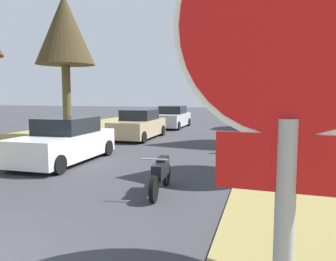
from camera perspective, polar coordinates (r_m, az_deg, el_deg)
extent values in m
cylinder|color=white|center=(1.20, 20.43, 17.41)|extent=(0.81, 0.06, 0.81)
cylinder|color=red|center=(1.21, 20.42, 17.39)|extent=(0.76, 0.07, 0.76)
cube|color=red|center=(1.20, 19.58, -5.24)|extent=(0.48, 0.06, 0.20)
cylinder|color=#9EA0A5|center=(14.06, 18.25, 0.78)|extent=(0.07, 0.56, 2.21)
cylinder|color=white|center=(14.32, 18.40, 6.53)|extent=(0.81, 0.20, 0.79)
cylinder|color=red|center=(14.32, 18.40, 6.53)|extent=(0.76, 0.20, 0.75)
cube|color=red|center=(14.22, 18.35, 4.67)|extent=(0.48, 0.08, 0.20)
cylinder|color=#4F3E26|center=(10.96, 25.53, 4.55)|extent=(0.41, 0.41, 4.29)
cylinder|color=#4F3E26|center=(11.41, 24.91, 18.22)|extent=(0.68, 0.66, 1.17)
cylinder|color=brown|center=(17.48, 21.88, 5.92)|extent=(0.36, 0.36, 4.81)
cone|color=#472718|center=(18.00, 22.45, 19.58)|extent=(3.51, 3.51, 3.70)
cylinder|color=brown|center=(18.11, 23.15, 15.57)|extent=(0.87, 0.80, 1.38)
cylinder|color=brown|center=(17.58, 24.48, 15.17)|extent=(0.61, 1.41, 1.03)
cylinder|color=#474129|center=(24.80, 19.79, 4.12)|extent=(0.33, 0.33, 3.25)
cone|color=#39311C|center=(24.90, 20.04, 11.11)|extent=(4.66, 4.66, 2.82)
cylinder|color=#474129|center=(24.53, 20.56, 9.30)|extent=(0.85, 0.65, 1.30)
cylinder|color=#474129|center=(24.32, 20.44, 8.84)|extent=(1.17, 0.50, 0.92)
cylinder|color=#474129|center=(24.30, 19.47, 9.45)|extent=(1.22, 0.67, 1.39)
cylinder|color=#4B4229|center=(19.50, -16.85, 4.84)|extent=(0.46, 0.46, 3.97)
cone|color=#3C321D|center=(19.81, -17.21, 16.12)|extent=(3.19, 3.19, 3.79)
cylinder|color=#4B4229|center=(19.15, -17.59, 12.99)|extent=(1.23, 0.53, 1.61)
cylinder|color=#4B4229|center=(19.45, -18.31, 12.78)|extent=(1.02, 0.73, 1.54)
cylinder|color=#4B4229|center=(19.69, -15.47, 12.38)|extent=(0.95, 1.09, 1.30)
cube|color=white|center=(12.35, -17.27, -2.50)|extent=(1.86, 4.42, 0.85)
cube|color=black|center=(12.45, -16.82, 0.85)|extent=(1.62, 2.04, 0.56)
cylinder|color=black|center=(10.57, -18.11, -5.55)|extent=(0.21, 0.60, 0.60)
cylinder|color=black|center=(11.61, -25.30, -4.80)|extent=(0.21, 0.60, 0.60)
cylinder|color=black|center=(13.39, -10.25, -2.92)|extent=(0.21, 0.60, 0.60)
cylinder|color=black|center=(14.23, -16.58, -2.55)|extent=(0.21, 0.60, 0.60)
cube|color=tan|center=(18.24, -5.09, 0.46)|extent=(1.86, 4.42, 0.85)
cube|color=black|center=(18.39, -4.87, 2.71)|extent=(1.62, 2.04, 0.56)
cylinder|color=black|center=(16.44, -4.28, -1.17)|extent=(0.21, 0.60, 0.60)
cylinder|color=black|center=(17.11, -9.76, -0.96)|extent=(0.21, 0.60, 0.60)
cylinder|color=black|center=(19.55, -0.98, 0.01)|extent=(0.21, 0.60, 0.60)
cylinder|color=black|center=(20.12, -5.74, 0.15)|extent=(0.21, 0.60, 0.60)
cube|color=#BCBCC1|center=(24.22, 0.69, 1.87)|extent=(1.86, 4.42, 0.85)
cube|color=black|center=(24.39, 0.82, 3.56)|extent=(1.62, 2.04, 0.56)
cylinder|color=black|center=(22.43, 1.75, 0.79)|extent=(0.21, 0.60, 0.60)
cylinder|color=black|center=(22.91, -2.48, 0.90)|extent=(0.21, 0.60, 0.60)
cylinder|color=black|center=(25.64, 3.52, 1.45)|extent=(0.21, 0.60, 0.60)
cylinder|color=black|center=(26.06, -0.22, 1.53)|extent=(0.21, 0.60, 0.60)
cylinder|color=black|center=(7.52, -2.44, -9.94)|extent=(0.15, 0.61, 0.60)
cylinder|color=black|center=(8.89, -0.27, -7.41)|extent=(0.15, 0.61, 0.60)
cube|color=black|center=(8.14, -1.27, -6.66)|extent=(0.33, 1.03, 0.36)
cube|color=black|center=(8.34, -0.91, -4.95)|extent=(0.27, 0.58, 0.12)
cylinder|color=#9EA0A5|center=(7.47, -2.29, -4.93)|extent=(0.60, 0.10, 0.04)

